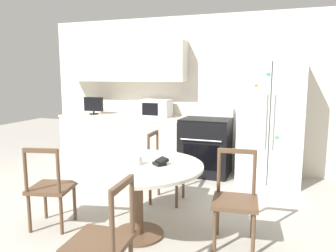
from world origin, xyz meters
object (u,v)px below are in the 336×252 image
at_px(oven_range, 206,146).
at_px(dining_chair_near, 103,242).
at_px(dining_chair_right, 235,200).
at_px(microwave, 156,108).
at_px(countertop_tv, 94,105).
at_px(dining_chair_left, 50,188).
at_px(wallet, 161,162).
at_px(refrigerator, 271,122).
at_px(dining_chair_far, 165,168).
at_px(candle_glass, 137,161).

bearing_deg(oven_range, dining_chair_near, -89.94).
bearing_deg(dining_chair_right, microwave, -59.00).
bearing_deg(countertop_tv, dining_chair_right, -36.48).
bearing_deg(countertop_tv, oven_range, -0.66).
bearing_deg(dining_chair_left, countertop_tv, 99.00).
relative_size(dining_chair_left, wallet, 5.19).
xyz_separation_m(microwave, dining_chair_right, (1.68, -2.19, -0.61)).
height_order(refrigerator, microwave, refrigerator).
distance_m(microwave, wallet, 2.50).
relative_size(dining_chair_far, dining_chair_near, 1.00).
height_order(refrigerator, dining_chair_near, refrigerator).
relative_size(oven_range, wallet, 6.21).
bearing_deg(dining_chair_near, wallet, -7.25).
relative_size(oven_range, dining_chair_left, 1.20).
bearing_deg(dining_chair_left, dining_chair_far, 38.05).
height_order(dining_chair_left, wallet, dining_chair_left).
relative_size(dining_chair_right, wallet, 5.19).
bearing_deg(microwave, candle_glass, -72.69).
bearing_deg(dining_chair_near, dining_chair_right, -38.92).
bearing_deg(candle_glass, dining_chair_right, 10.75).
height_order(refrigerator, dining_chair_left, refrigerator).
bearing_deg(dining_chair_right, dining_chair_near, 48.61).
xyz_separation_m(dining_chair_right, dining_chair_near, (-0.78, -1.11, 0.00)).
bearing_deg(microwave, countertop_tv, -177.56).
bearing_deg(candle_glass, microwave, 107.31).
bearing_deg(oven_range, wallet, -88.42).
distance_m(microwave, countertop_tv, 1.22).
relative_size(refrigerator, countertop_tv, 4.93).
relative_size(refrigerator, candle_glass, 19.26).
distance_m(oven_range, countertop_tv, 2.19).
bearing_deg(dining_chair_far, dining_chair_left, -41.93).
bearing_deg(dining_chair_far, countertop_tv, -128.79).
bearing_deg(dining_chair_near, microwave, 11.22).
relative_size(refrigerator, dining_chair_near, 2.05).
height_order(dining_chair_left, dining_chair_far, same).
height_order(refrigerator, oven_range, refrigerator).
distance_m(refrigerator, countertop_tv, 3.11).
height_order(countertop_tv, dining_chair_far, countertop_tv).
relative_size(refrigerator, oven_range, 1.71).
bearing_deg(dining_chair_far, dining_chair_near, 3.56).
distance_m(dining_chair_far, dining_chair_near, 1.92).
relative_size(refrigerator, microwave, 3.75).
xyz_separation_m(countertop_tv, candle_glass, (1.95, -2.32, -0.29)).
bearing_deg(dining_chair_near, dining_chair_left, 50.25).
bearing_deg(dining_chair_near, refrigerator, -21.17).
relative_size(microwave, candle_glass, 5.14).
bearing_deg(oven_range, candle_glass, -93.92).
distance_m(countertop_tv, dining_chair_near, 3.93).
xyz_separation_m(oven_range, dining_chair_far, (-0.22, -1.33, -0.03)).
height_order(candle_glass, wallet, candle_glass).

